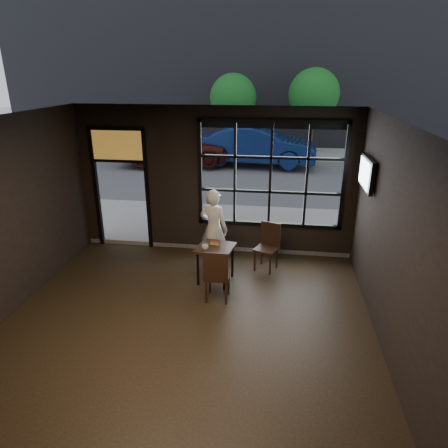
# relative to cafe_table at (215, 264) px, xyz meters

# --- Properties ---
(floor) EXTENTS (6.00, 7.00, 0.02)m
(floor) POSITION_rel_cafe_table_xyz_m (-0.25, -2.09, -0.37)
(floor) COLOR black
(floor) RESTS_ON ground
(ceiling) EXTENTS (6.00, 7.00, 0.02)m
(ceiling) POSITION_rel_cafe_table_xyz_m (-0.25, -2.09, 2.85)
(ceiling) COLOR black
(ceiling) RESTS_ON ground
(wall_right) EXTENTS (0.04, 7.00, 3.20)m
(wall_right) POSITION_rel_cafe_table_xyz_m (2.75, -2.09, 1.24)
(wall_right) COLOR black
(wall_right) RESTS_ON ground
(window_frame) EXTENTS (3.06, 0.12, 2.28)m
(window_frame) POSITION_rel_cafe_table_xyz_m (0.95, 1.41, 1.44)
(window_frame) COLOR black
(window_frame) RESTS_ON ground
(stained_transom) EXTENTS (1.20, 0.06, 0.70)m
(stained_transom) POSITION_rel_cafe_table_xyz_m (-2.35, 1.41, 1.99)
(stained_transom) COLOR orange
(stained_transom) RESTS_ON ground
(street_asphalt) EXTENTS (60.00, 41.00, 0.04)m
(street_asphalt) POSITION_rel_cafe_table_xyz_m (-0.25, 21.91, -0.38)
(street_asphalt) COLOR #545456
(street_asphalt) RESTS_ON ground
(building_across) EXTENTS (28.00, 12.00, 15.00)m
(building_across) POSITION_rel_cafe_table_xyz_m (-0.25, 20.91, 7.14)
(building_across) COLOR #5B5956
(building_across) RESTS_ON ground
(cafe_table) EXTENTS (0.78, 0.78, 0.73)m
(cafe_table) POSITION_rel_cafe_table_xyz_m (0.00, 0.00, 0.00)
(cafe_table) COLOR black
(cafe_table) RESTS_ON floor
(chair_near) EXTENTS (0.43, 0.43, 0.99)m
(chair_near) POSITION_rel_cafe_table_xyz_m (0.14, -0.64, 0.13)
(chair_near) COLOR black
(chair_near) RESTS_ON floor
(chair_window) EXTENTS (0.55, 0.55, 0.97)m
(chair_window) POSITION_rel_cafe_table_xyz_m (0.95, 0.62, 0.12)
(chair_window) COLOR black
(chair_window) RESTS_ON floor
(man) EXTENTS (0.70, 0.57, 1.67)m
(man) POSITION_rel_cafe_table_xyz_m (-0.13, 0.63, 0.47)
(man) COLOR white
(man) RESTS_ON floor
(hotdog) EXTENTS (0.21, 0.12, 0.06)m
(hotdog) POSITION_rel_cafe_table_xyz_m (-0.02, 0.10, 0.39)
(hotdog) COLOR tan
(hotdog) RESTS_ON cafe_table
(cup) EXTENTS (0.17, 0.17, 0.10)m
(cup) POSITION_rel_cafe_table_xyz_m (-0.17, -0.15, 0.41)
(cup) COLOR silver
(cup) RESTS_ON cafe_table
(tv) EXTENTS (0.11, 0.98, 0.57)m
(tv) POSITION_rel_cafe_table_xyz_m (2.68, 0.44, 1.77)
(tv) COLOR black
(tv) RESTS_ON wall_right
(navy_car) EXTENTS (5.02, 2.12, 1.61)m
(navy_car) POSITION_rel_cafe_table_xyz_m (0.16, 10.05, 0.54)
(navy_car) COLOR #0B1B48
(navy_car) RESTS_ON street_asphalt
(maroon_car) EXTENTS (4.96, 2.47, 1.62)m
(maroon_car) POSITION_rel_cafe_table_xyz_m (-3.36, 9.70, 0.55)
(maroon_car) COLOR #370F0D
(maroon_car) RESTS_ON street_asphalt
(tree_left) EXTENTS (2.20, 2.20, 3.76)m
(tree_left) POSITION_rel_cafe_table_xyz_m (-1.22, 12.92, 2.29)
(tree_left) COLOR #332114
(tree_left) RESTS_ON street_asphalt
(tree_right) EXTENTS (2.34, 2.34, 4.00)m
(tree_right) POSITION_rel_cafe_table_xyz_m (2.55, 13.02, 2.46)
(tree_right) COLOR #332114
(tree_right) RESTS_ON street_asphalt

